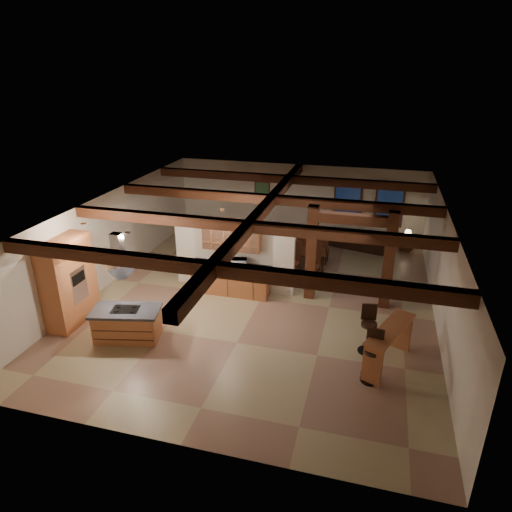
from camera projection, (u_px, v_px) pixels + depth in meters
The scene contains 23 objects.
ground at pixel (261, 298), 13.88m from camera, with size 12.00×12.00×0.00m, color tan.
room_walls at pixel (261, 244), 13.19m from camera, with size 12.00×12.00×12.00m.
ceiling_beams at pixel (261, 212), 12.80m from camera, with size 10.00×12.00×0.28m.
timber_posts at pixel (350, 247), 13.03m from camera, with size 2.50×0.30×2.90m.
partition_wall at pixel (234, 256), 14.14m from camera, with size 3.80×0.18×2.20m, color beige.
pantry_cabinet at pixel (69, 282), 12.22m from camera, with size 0.67×1.60×2.40m.
back_counter at pixel (231, 279), 14.03m from camera, with size 2.50×0.66×0.94m.
upper_display_cabinet at pixel (232, 235), 13.67m from camera, with size 1.80×0.36×0.95m.
range_hood at pixel (121, 276), 11.20m from camera, with size 1.10×1.10×1.40m.
back_windows at pixel (368, 204), 17.89m from camera, with size 2.70×0.07×1.70m.
framed_art at pixel (262, 192), 18.85m from camera, with size 0.65×0.05×0.85m.
recessed_cans at pixel (147, 222), 11.65m from camera, with size 3.16×2.46×0.03m.
kitchen_island at pixel (127, 323), 11.73m from camera, with size 1.88×1.27×0.86m.
dining_table at pixel (298, 259), 15.88m from camera, with size 1.84×1.02×0.65m, color #3F1F0F.
sofa at pixel (361, 239), 17.57m from camera, with size 2.32×0.91×0.68m, color black.
microwave at pixel (239, 263), 13.73m from camera, with size 0.45×0.31×0.25m, color #B0B0B4.
bar_counter at pixel (389, 340), 10.56m from camera, with size 1.19×1.97×1.02m.
side_table at pixel (407, 244), 17.35m from camera, with size 0.40×0.40×0.50m, color #36150D.
table_lamp at pixel (408, 233), 17.16m from camera, with size 0.27×0.27×0.32m.
bar_stool_a at pixel (373, 356), 10.09m from camera, with size 0.44×0.45×1.25m.
bar_stool_b at pixel (372, 354), 10.28m from camera, with size 0.41×0.42×1.08m.
bar_stool_c at pixel (368, 329), 11.13m from camera, with size 0.43×0.45×1.24m.
dining_chairs at pixel (299, 251), 15.77m from camera, with size 1.95×1.95×1.18m.
Camera 1 is at (3.06, -11.89, 6.61)m, focal length 32.00 mm.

